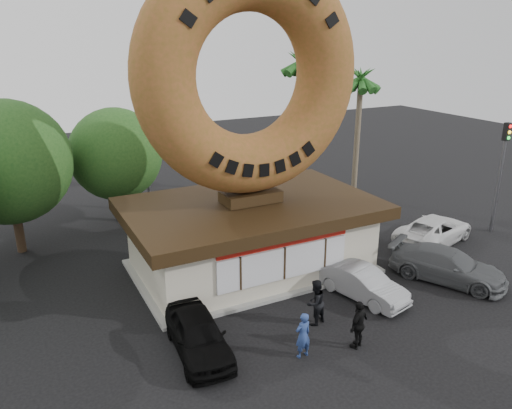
{
  "coord_description": "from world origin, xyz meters",
  "views": [
    {
      "loc": [
        -9.48,
        -13.03,
        10.54
      ],
      "look_at": [
        -0.76,
        4.0,
        3.9
      ],
      "focal_mm": 35.0,
      "sensor_mm": 36.0,
      "label": 1
    }
  ],
  "objects_px": {
    "car_black": "(198,335)",
    "car_grey": "(448,265)",
    "donut_shop": "(251,233)",
    "person_right": "(359,325)",
    "traffic_signal": "(502,164)",
    "car_white": "(434,230)",
    "street_lamp": "(148,139)",
    "person_left": "(303,335)",
    "car_silver": "(363,283)",
    "giant_donut": "(250,75)",
    "person_center": "(315,302)"
  },
  "relations": [
    {
      "from": "street_lamp",
      "to": "car_grey",
      "type": "distance_m",
      "value": 18.02
    },
    {
      "from": "street_lamp",
      "to": "traffic_signal",
      "type": "relative_size",
      "value": 1.32
    },
    {
      "from": "car_black",
      "to": "car_silver",
      "type": "xyz_separation_m",
      "value": [
        7.44,
        0.45,
        -0.05
      ]
    },
    {
      "from": "donut_shop",
      "to": "street_lamp",
      "type": "relative_size",
      "value": 1.4
    },
    {
      "from": "person_right",
      "to": "car_black",
      "type": "height_order",
      "value": "person_right"
    },
    {
      "from": "car_black",
      "to": "car_white",
      "type": "distance_m",
      "value": 14.87
    },
    {
      "from": "donut_shop",
      "to": "person_right",
      "type": "bearing_deg",
      "value": -85.68
    },
    {
      "from": "street_lamp",
      "to": "person_right",
      "type": "relative_size",
      "value": 4.44
    },
    {
      "from": "car_silver",
      "to": "car_white",
      "type": "relative_size",
      "value": 0.79
    },
    {
      "from": "donut_shop",
      "to": "street_lamp",
      "type": "distance_m",
      "value": 10.54
    },
    {
      "from": "street_lamp",
      "to": "car_white",
      "type": "bearing_deg",
      "value": -44.71
    },
    {
      "from": "donut_shop",
      "to": "car_grey",
      "type": "distance_m",
      "value": 8.9
    },
    {
      "from": "street_lamp",
      "to": "person_center",
      "type": "distance_m",
      "value": 15.87
    },
    {
      "from": "car_black",
      "to": "car_grey",
      "type": "xyz_separation_m",
      "value": [
        11.78,
        -0.05,
        0.02
      ]
    },
    {
      "from": "car_white",
      "to": "person_left",
      "type": "bearing_deg",
      "value": 98.36
    },
    {
      "from": "person_left",
      "to": "person_center",
      "type": "distance_m",
      "value": 2.15
    },
    {
      "from": "person_center",
      "to": "person_right",
      "type": "xyz_separation_m",
      "value": [
        0.51,
        -1.95,
        -0.0
      ]
    },
    {
      "from": "traffic_signal",
      "to": "car_grey",
      "type": "distance_m",
      "value": 8.07
    },
    {
      "from": "traffic_signal",
      "to": "person_right",
      "type": "bearing_deg",
      "value": -158.54
    },
    {
      "from": "car_grey",
      "to": "car_silver",
      "type": "bearing_deg",
      "value": 145.46
    },
    {
      "from": "car_grey",
      "to": "person_right",
      "type": "bearing_deg",
      "value": 170.24
    },
    {
      "from": "street_lamp",
      "to": "car_silver",
      "type": "relative_size",
      "value": 2.01
    },
    {
      "from": "giant_donut",
      "to": "person_right",
      "type": "xyz_separation_m",
      "value": [
        0.55,
        -7.3,
        -7.93
      ]
    },
    {
      "from": "person_center",
      "to": "person_right",
      "type": "distance_m",
      "value": 2.02
    },
    {
      "from": "person_left",
      "to": "car_white",
      "type": "relative_size",
      "value": 0.33
    },
    {
      "from": "donut_shop",
      "to": "car_silver",
      "type": "height_order",
      "value": "donut_shop"
    },
    {
      "from": "traffic_signal",
      "to": "person_left",
      "type": "distance_m",
      "value": 16.5
    },
    {
      "from": "street_lamp",
      "to": "car_black",
      "type": "height_order",
      "value": "street_lamp"
    },
    {
      "from": "car_black",
      "to": "car_white",
      "type": "relative_size",
      "value": 0.83
    },
    {
      "from": "donut_shop",
      "to": "car_white",
      "type": "relative_size",
      "value": 2.23
    },
    {
      "from": "person_center",
      "to": "car_black",
      "type": "xyz_separation_m",
      "value": [
        -4.58,
        0.3,
        -0.19
      ]
    },
    {
      "from": "traffic_signal",
      "to": "person_center",
      "type": "relative_size",
      "value": 3.36
    },
    {
      "from": "traffic_signal",
      "to": "car_white",
      "type": "relative_size",
      "value": 1.21
    },
    {
      "from": "person_left",
      "to": "person_center",
      "type": "relative_size",
      "value": 0.93
    },
    {
      "from": "person_left",
      "to": "car_grey",
      "type": "distance_m",
      "value": 8.89
    },
    {
      "from": "donut_shop",
      "to": "person_left",
      "type": "height_order",
      "value": "donut_shop"
    },
    {
      "from": "car_white",
      "to": "donut_shop",
      "type": "bearing_deg",
      "value": 64.35
    },
    {
      "from": "donut_shop",
      "to": "car_grey",
      "type": "xyz_separation_m",
      "value": [
        7.24,
        -5.08,
        -1.04
      ]
    },
    {
      "from": "street_lamp",
      "to": "person_right",
      "type": "xyz_separation_m",
      "value": [
        2.41,
        -17.3,
        -3.58
      ]
    },
    {
      "from": "person_left",
      "to": "car_silver",
      "type": "relative_size",
      "value": 0.42
    },
    {
      "from": "car_black",
      "to": "car_white",
      "type": "bearing_deg",
      "value": 17.98
    },
    {
      "from": "car_silver",
      "to": "person_left",
      "type": "bearing_deg",
      "value": -165.88
    },
    {
      "from": "donut_shop",
      "to": "person_left",
      "type": "xyz_separation_m",
      "value": [
        -1.47,
        -6.87,
        -0.93
      ]
    },
    {
      "from": "car_black",
      "to": "car_white",
      "type": "xyz_separation_m",
      "value": [
        14.48,
        3.37,
        -0.01
      ]
    },
    {
      "from": "person_left",
      "to": "person_center",
      "type": "bearing_deg",
      "value": -140.18
    },
    {
      "from": "car_white",
      "to": "street_lamp",
      "type": "bearing_deg",
      "value": 29.1
    },
    {
      "from": "car_black",
      "to": "car_grey",
      "type": "relative_size",
      "value": 0.83
    },
    {
      "from": "donut_shop",
      "to": "giant_donut",
      "type": "bearing_deg",
      "value": 90.0
    },
    {
      "from": "person_right",
      "to": "traffic_signal",
      "type": "bearing_deg",
      "value": 178.15
    },
    {
      "from": "car_black",
      "to": "car_grey",
      "type": "distance_m",
      "value": 11.78
    }
  ]
}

